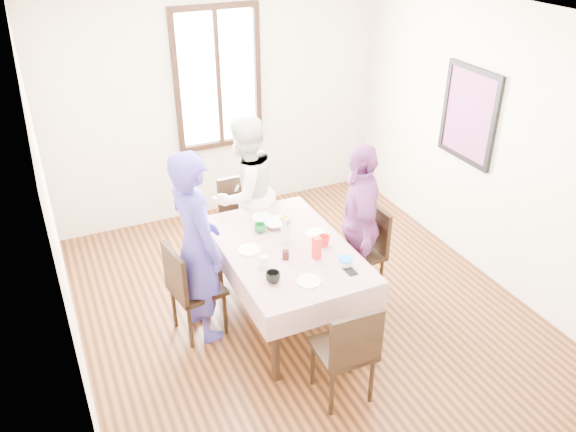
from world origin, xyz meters
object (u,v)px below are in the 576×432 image
object	(u,v)px
dining_table	(286,283)
chair_far	(244,223)
chair_near	(343,349)
chair_right	(358,253)
chair_left	(197,288)
person_right	(358,223)
person_far	(244,193)
person_left	(196,247)

from	to	relation	value
dining_table	chair_far	world-z (taller)	chair_far
chair_near	chair_right	bearing A→B (deg)	56.76
dining_table	chair_right	size ratio (longest dim) A/B	1.69
chair_left	person_right	size ratio (longest dim) A/B	0.57
chair_left	chair_near	xyz separation A→B (m)	(0.79, -1.20, 0.00)
chair_right	chair_far	world-z (taller)	same
chair_left	person_right	bearing A→B (deg)	77.31
dining_table	person_far	distance (m)	1.13
chair_right	person_left	bearing A→B (deg)	83.63
dining_table	person_far	size ratio (longest dim) A/B	0.94
chair_right	person_right	distance (m)	0.34
chair_left	person_left	xyz separation A→B (m)	(0.02, 0.00, 0.42)
chair_right	person_far	bearing A→B (deg)	35.62
dining_table	chair_right	distance (m)	0.79
person_far	person_right	xyz separation A→B (m)	(0.77, -0.99, -0.02)
chair_near	person_far	xyz separation A→B (m)	(0.00, 2.10, 0.36)
chair_left	person_left	distance (m)	0.42
dining_table	chair_near	distance (m)	1.06
dining_table	chair_left	bearing A→B (deg)	169.60
person_right	chair_far	bearing A→B (deg)	-119.81
chair_near	person_left	size ratio (longest dim) A/B	0.52
person_far	person_right	world-z (taller)	person_far
dining_table	person_left	distance (m)	0.93
chair_far	chair_near	bearing A→B (deg)	89.18
person_far	chair_right	bearing A→B (deg)	105.90
dining_table	person_left	xyz separation A→B (m)	(-0.77, 0.14, 0.50)
person_left	chair_far	bearing A→B (deg)	-50.42
person_right	person_far	bearing A→B (deg)	-119.28
chair_near	person_far	bearing A→B (deg)	92.16
dining_table	chair_right	bearing A→B (deg)	3.50
chair_right	chair_near	distance (m)	1.36
person_right	person_left	bearing A→B (deg)	-70.56
person_right	chair_near	bearing A→B (deg)	-11.64
chair_far	person_right	xyz separation A→B (m)	(0.77, -1.01, 0.34)
person_left	person_far	distance (m)	1.18
dining_table	chair_near	bearing A→B (deg)	-90.00
dining_table	person_left	world-z (taller)	person_left
chair_near	person_right	world-z (taller)	person_right
chair_left	chair_near	distance (m)	1.44
chair_left	chair_right	distance (m)	1.57
dining_table	person_right	world-z (taller)	person_right
dining_table	chair_right	xyz separation A→B (m)	(0.79, 0.05, 0.08)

